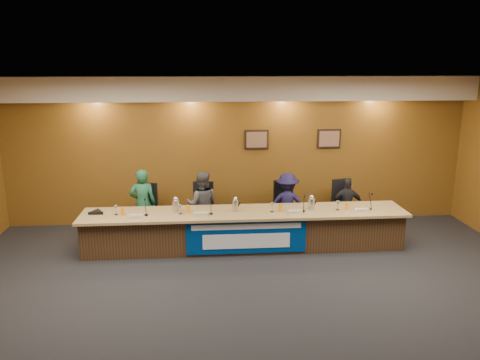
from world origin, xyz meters
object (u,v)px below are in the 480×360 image
at_px(office_chair_a, 144,214).
at_px(carafe_right, 311,204).
at_px(dais_body, 244,230).
at_px(panelist_a, 143,204).
at_px(banner, 246,237).
at_px(carafe_left, 176,206).
at_px(panelist_b, 202,204).
at_px(office_chair_b, 202,212).
at_px(speakerphone, 97,212).
at_px(office_chair_d, 345,209).
at_px(office_chair_c, 286,210).
at_px(carafe_mid, 235,206).
at_px(panelist_d, 347,205).
at_px(panelist_c, 287,204).

height_order(office_chair_a, carafe_right, carafe_right).
relative_size(dais_body, panelist_a, 4.19).
bearing_deg(banner, carafe_left, 161.33).
relative_size(panelist_b, office_chair_b, 2.83).
height_order(panelist_a, speakerphone, panelist_a).
bearing_deg(office_chair_d, dais_body, -170.72).
height_order(banner, carafe_left, carafe_left).
bearing_deg(dais_body, carafe_left, 179.15).
relative_size(panelist_b, office_chair_c, 2.83).
height_order(office_chair_b, office_chair_c, same).
distance_m(office_chair_d, carafe_left, 3.59).
relative_size(dais_body, carafe_left, 26.71).
relative_size(carafe_mid, carafe_right, 1.01).
bearing_deg(office_chair_a, carafe_left, -30.78).
relative_size(panelist_d, office_chair_d, 2.43).
bearing_deg(carafe_right, speakerphone, 178.68).
xyz_separation_m(office_chair_a, speakerphone, (-0.77, -0.76, 0.30)).
bearing_deg(carafe_mid, office_chair_d, 19.46).
relative_size(panelist_d, office_chair_a, 2.43).
xyz_separation_m(dais_body, carafe_right, (1.27, -0.06, 0.51)).
xyz_separation_m(dais_body, carafe_mid, (-0.18, -0.05, 0.52)).
distance_m(office_chair_b, carafe_left, 0.99).
height_order(carafe_left, carafe_mid, carafe_mid).
relative_size(office_chair_a, office_chair_d, 1.00).
height_order(panelist_b, carafe_left, panelist_b).
bearing_deg(office_chair_c, carafe_mid, -149.75).
xyz_separation_m(dais_body, banner, (0.00, -0.41, 0.03)).
distance_m(office_chair_b, carafe_mid, 1.12).
relative_size(carafe_left, carafe_mid, 0.98).
height_order(office_chair_b, carafe_mid, carafe_mid).
xyz_separation_m(panelist_a, panelist_c, (2.92, 0.00, -0.07)).
xyz_separation_m(panelist_d, office_chair_d, (0.00, 0.10, -0.10)).
relative_size(panelist_d, carafe_mid, 5.07).
bearing_deg(dais_body, carafe_mid, -164.85).
height_order(panelist_d, speakerphone, panelist_d).
bearing_deg(panelist_a, office_chair_b, -179.17).
distance_m(office_chair_b, speakerphone, 2.11).
height_order(carafe_left, carafe_right, carafe_right).
xyz_separation_m(panelist_b, carafe_right, (2.07, -0.75, 0.18)).
relative_size(banner, speakerphone, 6.88).
bearing_deg(office_chair_a, banner, -14.26).
height_order(panelist_b, panelist_c, panelist_b).
xyz_separation_m(carafe_left, speakerphone, (-1.47, 0.02, -0.09)).
height_order(dais_body, carafe_left, carafe_left).
distance_m(office_chair_a, office_chair_c, 2.92).
distance_m(panelist_d, carafe_left, 3.56).
xyz_separation_m(panelist_d, carafe_mid, (-2.38, -0.74, 0.28)).
distance_m(banner, panelist_a, 2.30).
distance_m(banner, speakerphone, 2.82).
height_order(panelist_c, carafe_right, panelist_c).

